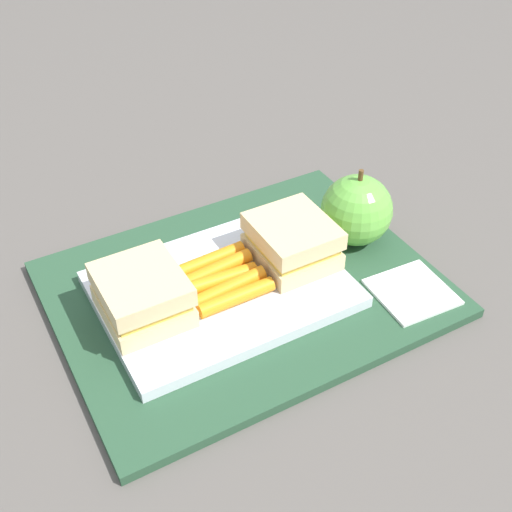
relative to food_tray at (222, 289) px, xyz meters
name	(u,v)px	position (x,y,z in m)	size (l,w,h in m)	color
ground_plane	(245,293)	(0.03, 0.00, -0.02)	(2.40, 2.40, 0.00)	#56514C
lunchbag_mat	(245,289)	(0.03, 0.00, -0.01)	(0.36, 0.28, 0.01)	#284C33
food_tray	(222,289)	(0.00, 0.00, 0.00)	(0.23, 0.17, 0.01)	white
sandwich_half_left	(142,295)	(-0.08, 0.00, 0.03)	(0.07, 0.08, 0.04)	#DBC189
sandwich_half_right	(292,241)	(0.08, 0.00, 0.03)	(0.07, 0.08, 0.04)	#DBC189
carrot_sticks_bundle	(221,279)	(0.00, 0.00, 0.01)	(0.08, 0.07, 0.02)	orange
apple	(357,210)	(0.16, 0.01, 0.03)	(0.07, 0.07, 0.09)	#66B742
paper_napkin	(412,292)	(0.16, -0.09, 0.00)	(0.07, 0.07, 0.00)	white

